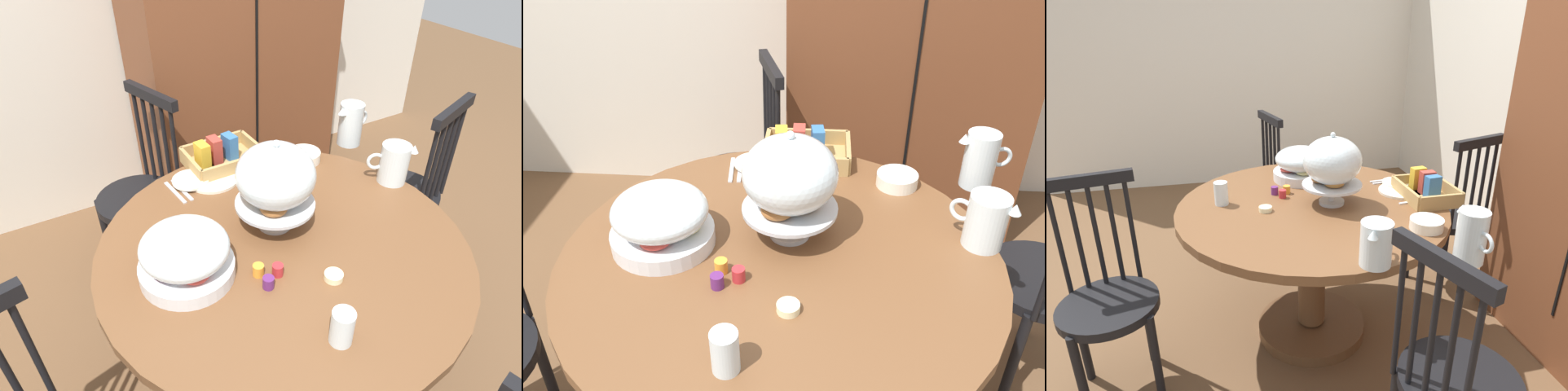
% 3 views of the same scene
% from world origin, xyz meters
% --- Properties ---
extents(ground_plane, '(10.00, 10.00, 0.00)m').
position_xyz_m(ground_plane, '(0.00, 0.00, 0.00)').
color(ground_plane, brown).
extents(wall_left, '(0.06, 4.32, 2.60)m').
position_xyz_m(wall_left, '(-2.43, 0.36, 1.30)').
color(wall_left, silver).
rests_on(wall_left, ground_plane).
extents(dining_table, '(1.26, 1.26, 0.74)m').
position_xyz_m(dining_table, '(0.05, 0.20, 0.54)').
color(dining_table, brown).
rests_on(dining_table, ground_plane).
extents(windsor_chair_near_window, '(0.41, 0.41, 0.97)m').
position_xyz_m(windsor_chair_near_window, '(0.23, -0.72, 0.45)').
color(windsor_chair_near_window, black).
rests_on(windsor_chair_near_window, ground_plane).
extents(windsor_chair_by_cabinet, '(0.43, 0.42, 0.97)m').
position_xyz_m(windsor_chair_by_cabinet, '(0.94, 0.45, 0.45)').
color(windsor_chair_by_cabinet, black).
rests_on(windsor_chair_by_cabinet, ground_plane).
extents(windsor_chair_facing_door, '(0.42, 0.42, 0.97)m').
position_xyz_m(windsor_chair_facing_door, '(-0.20, 1.10, 0.45)').
color(windsor_chair_facing_door, black).
rests_on(windsor_chair_facing_door, ground_plane).
extents(windsor_chair_far_side, '(0.42, 0.41, 0.97)m').
position_xyz_m(windsor_chair_far_side, '(-0.87, 0.01, 0.45)').
color(windsor_chair_far_side, black).
rests_on(windsor_chair_far_side, ground_plane).
extents(pastry_stand_with_dome, '(0.28, 0.28, 0.34)m').
position_xyz_m(pastry_stand_with_dome, '(0.07, 0.29, 0.94)').
color(pastry_stand_with_dome, silver).
rests_on(pastry_stand_with_dome, dining_table).
extents(fruit_platter_covered, '(0.30, 0.30, 0.18)m').
position_xyz_m(fruit_platter_covered, '(-0.29, 0.22, 0.83)').
color(fruit_platter_covered, silver).
rests_on(fruit_platter_covered, dining_table).
extents(orange_juice_pitcher, '(0.18, 0.13, 0.17)m').
position_xyz_m(orange_juice_pitcher, '(0.63, 0.28, 0.81)').
color(orange_juice_pitcher, silver).
rests_on(orange_juice_pitcher, dining_table).
extents(milk_pitcher, '(0.19, 0.11, 0.20)m').
position_xyz_m(milk_pitcher, '(0.69, 0.62, 0.83)').
color(milk_pitcher, silver).
rests_on(milk_pitcher, dining_table).
extents(cereal_basket, '(0.32, 0.24, 0.12)m').
position_xyz_m(cereal_basket, '(0.09, 0.76, 0.78)').
color(cereal_basket, tan).
rests_on(cereal_basket, dining_table).
extents(china_plate_large, '(0.22, 0.22, 0.01)m').
position_xyz_m(china_plate_large, '(0.01, 0.67, 0.75)').
color(china_plate_large, white).
rests_on(china_plate_large, dining_table).
extents(china_plate_small, '(0.15, 0.15, 0.01)m').
position_xyz_m(china_plate_small, '(-0.08, 0.68, 0.76)').
color(china_plate_small, white).
rests_on(china_plate_small, china_plate_large).
extents(cereal_bowl, '(0.14, 0.14, 0.04)m').
position_xyz_m(cereal_bowl, '(0.42, 0.59, 0.76)').
color(cereal_bowl, white).
rests_on(cereal_bowl, dining_table).
extents(drinking_glass, '(0.06, 0.06, 0.11)m').
position_xyz_m(drinking_glass, '(-0.04, -0.22, 0.80)').
color(drinking_glass, silver).
rests_on(drinking_glass, dining_table).
extents(butter_dish, '(0.06, 0.06, 0.02)m').
position_xyz_m(butter_dish, '(0.09, -0.03, 0.75)').
color(butter_dish, beige).
rests_on(butter_dish, dining_table).
extents(jam_jar_strawberry, '(0.04, 0.04, 0.04)m').
position_xyz_m(jam_jar_strawberry, '(-0.05, 0.07, 0.76)').
color(jam_jar_strawberry, '#B7282D').
rests_on(jam_jar_strawberry, dining_table).
extents(jam_jar_apricot, '(0.04, 0.04, 0.04)m').
position_xyz_m(jam_jar_apricot, '(-0.10, 0.10, 0.76)').
color(jam_jar_apricot, orange).
rests_on(jam_jar_apricot, dining_table).
extents(jam_jar_grape, '(0.04, 0.04, 0.04)m').
position_xyz_m(jam_jar_grape, '(-0.10, 0.04, 0.76)').
color(jam_jar_grape, '#5B2366').
rests_on(jam_jar_grape, dining_table).
extents(table_knife, '(0.03, 0.17, 0.01)m').
position_xyz_m(table_knife, '(-0.13, 0.65, 0.74)').
color(table_knife, silver).
rests_on(table_knife, dining_table).
extents(dinner_fork, '(0.03, 0.17, 0.01)m').
position_xyz_m(dinner_fork, '(-0.16, 0.65, 0.74)').
color(dinner_fork, silver).
rests_on(dinner_fork, dining_table).
extents(soup_spoon, '(0.03, 0.17, 0.01)m').
position_xyz_m(soup_spoon, '(0.14, 0.68, 0.74)').
color(soup_spoon, silver).
rests_on(soup_spoon, dining_table).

